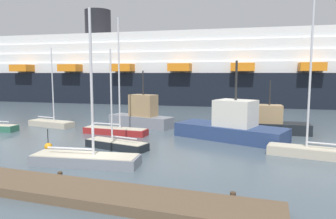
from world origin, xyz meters
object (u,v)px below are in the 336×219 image
Objects in this scene: fishing_boat_1 at (232,126)px; sailboat_0 at (85,158)px; sailboat_4 at (115,129)px; fishing_boat_2 at (271,123)px; channel_buoy_1 at (131,119)px; channel_buoy_0 at (48,146)px; fishing_boat_0 at (142,115)px; sailboat_5 at (51,123)px; sailboat_3 at (314,149)px; cruise_ship at (187,72)px; sailboat_2 at (116,144)px.

sailboat_0 is at bearing -107.68° from fishing_boat_1.
sailboat_4 is 1.54× the size of fishing_boat_2.
channel_buoy_0 is at bearing -90.23° from channel_buoy_1.
fishing_boat_1 reaches higher than channel_buoy_0.
channel_buoy_1 is (-4.35, 15.51, -0.13)m from sailboat_0.
fishing_boat_1 is at bearing 7.55° from sailboat_4.
sailboat_4 is at bearing -76.23° from channel_buoy_1.
fishing_boat_0 is at bearing 82.68° from sailboat_4.
sailboat_4 is at bearing 75.56° from channel_buoy_0.
sailboat_5 is (-8.04, 1.61, -0.10)m from sailboat_4.
sailboat_5 is (-23.58, 4.44, -0.15)m from sailboat_3.
sailboat_0 is 0.09× the size of cruise_ship.
sailboat_5 reaches higher than fishing_boat_1.
sailboat_0 is at bearing 103.80° from sailboat_2.
fishing_boat_0 is 4.32× the size of channel_buoy_1.
fishing_boat_0 is (8.69, 2.72, 0.75)m from sailboat_5.
sailboat_0 reaches higher than sailboat_5.
fishing_boat_1 is at bearing 45.78° from sailboat_0.
fishing_boat_2 is 4.01× the size of channel_buoy_1.
sailboat_4 is at bearing 15.41° from fishing_boat_2.
sailboat_5 is 30.87m from cruise_ship.
sailboat_2 is 9.39m from fishing_boat_1.
channel_buoy_0 is (6.34, -8.22, -0.11)m from sailboat_5.
fishing_boat_1 is 12.85m from channel_buoy_1.
channel_buoy_1 is at bearing 104.86° from sailboat_4.
fishing_boat_2 reaches higher than channel_buoy_1.
channel_buoy_1 is at bearing 97.43° from sailboat_0.
sailboat_3 is at bearing 16.69° from sailboat_0.
channel_buoy_1 is at bearing -58.29° from sailboat_2.
fishing_boat_1 is (7.36, 5.78, 0.72)m from sailboat_2.
sailboat_0 is 16.11m from channel_buoy_1.
channel_buoy_0 is at bearing -103.35° from sailboat_4.
sailboat_5 reaches higher than sailboat_2.
sailboat_2 is 4.66m from channel_buoy_0.
sailboat_3 reaches higher than sailboat_2.
fishing_boat_0 is at bearing 90.70° from sailboat_0.
sailboat_0 is 5.50× the size of channel_buoy_1.
cruise_ship reaches higher than sailboat_0.
fishing_boat_1 is (7.19, 9.91, 0.64)m from sailboat_0.
sailboat_3 is at bearing 102.61° from fishing_boat_2.
sailboat_0 is 9.19m from sailboat_4.
sailboat_4 is (-2.54, 4.66, 0.13)m from sailboat_2.
sailboat_3 is 1.70× the size of fishing_boat_2.
sailboat_5 is at bearing 127.70° from sailboat_0.
fishing_boat_0 is 27.57m from cruise_ship.
sailboat_4 is at bearing 98.86° from sailboat_0.
sailboat_3 reaches higher than fishing_boat_0.
sailboat_4 is 6.17× the size of channel_buoy_1.
cruise_ship reaches higher than sailboat_3.
sailboat_4 reaches higher than fishing_boat_1.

